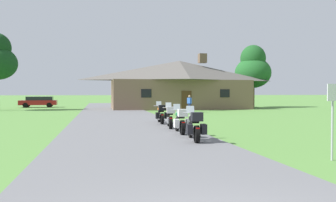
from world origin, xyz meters
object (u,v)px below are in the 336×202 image
object	(u,v)px
motorcycle_yellow_third_in_row	(170,117)
tree_right_of_lodge	(253,69)
motorcycle_orange_farthest_in_row	(161,114)
bystander_blue_shirt_near_lodge	(189,103)
parked_red_suv_far_left	(39,101)
metal_signpost_roadside	(333,112)
motorcycle_black_nearest_to_camera	(195,127)
motorcycle_green_second_in_row	(181,121)

from	to	relation	value
motorcycle_yellow_third_in_row	tree_right_of_lodge	size ratio (longest dim) A/B	0.26
motorcycle_orange_farthest_in_row	bystander_blue_shirt_near_lodge	bearing A→B (deg)	69.90
parked_red_suv_far_left	metal_signpost_roadside	bearing A→B (deg)	-161.69
motorcycle_black_nearest_to_camera	motorcycle_yellow_third_in_row	world-z (taller)	same
motorcycle_orange_farthest_in_row	parked_red_suv_far_left	world-z (taller)	parked_red_suv_far_left
metal_signpost_roadside	parked_red_suv_far_left	bearing A→B (deg)	110.32
motorcycle_yellow_third_in_row	motorcycle_orange_farthest_in_row	world-z (taller)	same
motorcycle_green_second_in_row	bystander_blue_shirt_near_lodge	xyz separation A→B (m)	(4.96, 16.91, 0.32)
tree_right_of_lodge	motorcycle_black_nearest_to_camera	bearing A→B (deg)	-119.22
motorcycle_yellow_third_in_row	motorcycle_orange_farthest_in_row	bearing A→B (deg)	97.48
motorcycle_green_second_in_row	motorcycle_yellow_third_in_row	world-z (taller)	same
motorcycle_yellow_third_in_row	metal_signpost_roadside	xyz separation A→B (m)	(2.76, -9.02, 0.73)
motorcycle_black_nearest_to_camera	metal_signpost_roadside	size ratio (longest dim) A/B	0.97
motorcycle_black_nearest_to_camera	parked_red_suv_far_left	xyz separation A→B (m)	(-11.25, 33.98, 0.17)
tree_right_of_lodge	parked_red_suv_far_left	bearing A→B (deg)	168.89
tree_right_of_lodge	motorcycle_yellow_third_in_row	bearing A→B (deg)	-123.97
motorcycle_green_second_in_row	metal_signpost_roadside	xyz separation A→B (m)	(2.79, -6.46, 0.74)
motorcycle_green_second_in_row	parked_red_suv_far_left	distance (m)	33.53
bystander_blue_shirt_near_lodge	parked_red_suv_far_left	bearing A→B (deg)	11.37
motorcycle_green_second_in_row	bystander_blue_shirt_near_lodge	distance (m)	17.62
motorcycle_black_nearest_to_camera	motorcycle_green_second_in_row	xyz separation A→B (m)	(0.04, 2.41, 0.00)
bystander_blue_shirt_near_lodge	parked_red_suv_far_left	world-z (taller)	bystander_blue_shirt_near_lodge
motorcycle_green_second_in_row	metal_signpost_roadside	world-z (taller)	metal_signpost_roadside
motorcycle_yellow_third_in_row	parked_red_suv_far_left	size ratio (longest dim) A/B	0.45
bystander_blue_shirt_near_lodge	motorcycle_yellow_third_in_row	bearing A→B (deg)	124.52
motorcycle_black_nearest_to_camera	motorcycle_green_second_in_row	distance (m)	2.41
metal_signpost_roadside	parked_red_suv_far_left	xyz separation A→B (m)	(-14.08, 38.03, -0.57)
motorcycle_green_second_in_row	bystander_blue_shirt_near_lodge	size ratio (longest dim) A/B	1.25
motorcycle_green_second_in_row	metal_signpost_roadside	size ratio (longest dim) A/B	0.97
motorcycle_green_second_in_row	motorcycle_orange_farthest_in_row	bearing A→B (deg)	93.07
motorcycle_green_second_in_row	metal_signpost_roadside	distance (m)	7.08
motorcycle_orange_farthest_in_row	parked_red_suv_far_left	bearing A→B (deg)	115.69
motorcycle_black_nearest_to_camera	parked_red_suv_far_left	distance (m)	35.79
motorcycle_green_second_in_row	parked_red_suv_far_left	xyz separation A→B (m)	(-11.29, 31.57, 0.17)
bystander_blue_shirt_near_lodge	metal_signpost_roadside	world-z (taller)	metal_signpost_roadside
bystander_blue_shirt_near_lodge	metal_signpost_roadside	xyz separation A→B (m)	(-2.16, -23.37, 0.42)
motorcycle_yellow_third_in_row	bystander_blue_shirt_near_lodge	xyz separation A→B (m)	(4.92, 14.35, 0.31)
bystander_blue_shirt_near_lodge	tree_right_of_lodge	world-z (taller)	tree_right_of_lodge
motorcycle_green_second_in_row	tree_right_of_lodge	distance (m)	31.01
motorcycle_green_second_in_row	motorcycle_yellow_third_in_row	distance (m)	2.56
metal_signpost_roadside	tree_right_of_lodge	size ratio (longest dim) A/B	0.26
motorcycle_green_second_in_row	parked_red_suv_far_left	world-z (taller)	parked_red_suv_far_left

